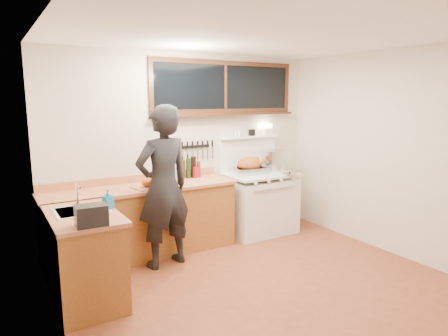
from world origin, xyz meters
TOP-DOWN VIEW (x-y plane):
  - ground_plane at (0.00, 0.00)m, footprint 4.00×3.50m
  - room_shell at (0.00, 0.00)m, footprint 4.10×3.60m
  - counter_back at (-0.80, 1.45)m, footprint 2.44×0.64m
  - counter_left at (-1.70, 0.62)m, footprint 0.64×1.09m
  - sink_unit at (-1.68, 0.70)m, footprint 0.50×0.45m
  - vintage_stove at (1.00, 1.41)m, footprint 1.02×0.74m
  - back_window at (0.60, 1.72)m, footprint 2.32×0.13m
  - left_doorway at (-1.99, -0.55)m, footprint 0.02×1.04m
  - knife_strip at (0.12, 1.73)m, footprint 0.52×0.03m
  - man at (-0.68, 1.01)m, footprint 0.77×0.57m
  - soap_bottle at (-1.43, 0.66)m, footprint 0.11×0.11m
  - toaster at (-1.70, 0.18)m, footprint 0.27×0.20m
  - cutting_board at (-0.74, 1.32)m, footprint 0.41×0.34m
  - roast_turkey at (0.85, 1.45)m, footprint 0.52×0.41m
  - stockpot at (1.32, 1.47)m, footprint 0.40×0.40m
  - saucepan at (1.00, 1.61)m, footprint 0.20×0.31m
  - pot_lid at (1.32, 1.11)m, footprint 0.30×0.30m
  - coffee_tin at (0.05, 1.62)m, footprint 0.12×0.11m
  - pitcher at (-0.21, 1.62)m, footprint 0.11×0.11m
  - bottle_cluster at (-0.03, 1.63)m, footprint 0.30×0.07m

SIDE VIEW (x-z plane):
  - ground_plane at x=0.00m, z-range -0.02..0.00m
  - counter_left at x=-1.70m, z-range 0.00..0.90m
  - counter_back at x=-0.80m, z-range -0.05..0.95m
  - vintage_stove at x=1.00m, z-range -0.33..1.27m
  - sink_unit at x=-1.68m, z-range 0.66..1.03m
  - pot_lid at x=1.32m, z-range 0.89..0.93m
  - cutting_board at x=-0.74m, z-range 0.89..1.02m
  - man at x=-0.68m, z-range 0.00..1.93m
  - saucepan at x=1.00m, z-range 0.90..1.03m
  - coffee_tin at x=0.05m, z-range 0.90..1.06m
  - pitcher at x=-0.21m, z-range 0.90..1.07m
  - toaster at x=-1.70m, z-range 0.90..1.08m
  - soap_bottle at x=-1.43m, z-range 0.90..1.09m
  - roast_turkey at x=0.85m, z-range 0.88..1.13m
  - bottle_cluster at x=-0.03m, z-range 0.89..1.19m
  - stockpot at x=1.32m, z-range 0.90..1.21m
  - left_doorway at x=-1.99m, z-range 0.00..2.17m
  - knife_strip at x=0.12m, z-range 1.17..1.45m
  - room_shell at x=0.00m, z-range 0.32..2.97m
  - back_window at x=0.60m, z-range 1.68..2.45m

